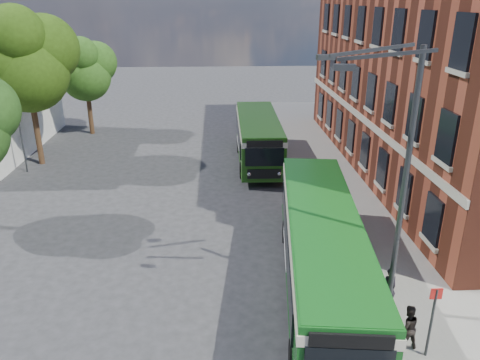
{
  "coord_description": "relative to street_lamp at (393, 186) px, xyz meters",
  "views": [
    {
      "loc": [
        -0.56,
        -15.1,
        10.23
      ],
      "look_at": [
        0.48,
        5.33,
        2.2
      ],
      "focal_mm": 35.0,
      "sensor_mm": 36.0,
      "label": 1
    }
  ],
  "objects": [
    {
      "name": "ground",
      "position": [
        -4.84,
        2.0,
        -4.79
      ],
      "size": [
        120.0,
        120.0,
        0.0
      ],
      "primitive_type": "plane",
      "color": "#2B2B2E",
      "rests_on": "ground"
    },
    {
      "name": "pavement",
      "position": [
        2.16,
        10.0,
        -4.72
      ],
      "size": [
        6.0,
        48.0,
        0.15
      ],
      "primitive_type": "cube",
      "color": "gray",
      "rests_on": "ground"
    },
    {
      "name": "kerb_line",
      "position": [
        -0.89,
        10.0,
        -4.79
      ],
      "size": [
        0.12,
        48.0,
        0.01
      ],
      "primitive_type": "cube",
      "color": "beige",
      "rests_on": "ground"
    },
    {
      "name": "brick_office",
      "position": [
        9.16,
        14.0,
        2.18
      ],
      "size": [
        12.1,
        26.0,
        14.2
      ],
      "color": "maroon",
      "rests_on": "ground"
    },
    {
      "name": "flagpole",
      "position": [
        -17.29,
        15.0,
        0.15
      ],
      "size": [
        0.95,
        0.1,
        9.0
      ],
      "color": "#323437",
      "rests_on": "ground"
    },
    {
      "name": "street_lamp",
      "position": [
        0.0,
        0.0,
        0.0
      ],
      "size": [
        2.96,
        2.38,
        9.0
      ],
      "color": "#323437",
      "rests_on": "ground"
    },
    {
      "name": "bus_stop_sign",
      "position": [
        0.76,
        -2.2,
        -3.28
      ],
      "size": [
        0.35,
        0.08,
        2.52
      ],
      "color": "#323437",
      "rests_on": "ground"
    },
    {
      "name": "bus_front",
      "position": [
        -1.64,
        1.76,
        -2.96
      ],
      "size": [
        3.93,
        12.72,
        3.02
      ],
      "color": "#135418",
      "rests_on": "ground"
    },
    {
      "name": "bus_rear",
      "position": [
        -2.72,
        16.23,
        -2.96
      ],
      "size": [
        2.76,
        9.92,
        3.02
      ],
      "color": "#225614",
      "rests_on": "ground"
    },
    {
      "name": "pedestrian_a",
      "position": [
        0.38,
        0.19,
        -3.87
      ],
      "size": [
        0.61,
        0.44,
        1.54
      ],
      "primitive_type": "imported",
      "rotation": [
        0.0,
        0.0,
        3.28
      ],
      "color": "black",
      "rests_on": "pavement"
    },
    {
      "name": "pedestrian_b",
      "position": [
        0.28,
        -1.78,
        -3.91
      ],
      "size": [
        0.72,
        0.56,
        1.46
      ],
      "primitive_type": "imported",
      "rotation": [
        0.0,
        0.0,
        3.16
      ],
      "color": "black",
      "rests_on": "pavement"
    },
    {
      "name": "tree_mid",
      "position": [
        -16.86,
        16.49,
        1.95
      ],
      "size": [
        5.88,
        5.59,
        9.93
      ],
      "color": "#3C2315",
      "rests_on": "ground"
    },
    {
      "name": "tree_right",
      "position": [
        -15.34,
        23.71,
        0.34
      ],
      "size": [
        4.48,
        4.26,
        7.56
      ],
      "color": "#3C2315",
      "rests_on": "ground"
    }
  ]
}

